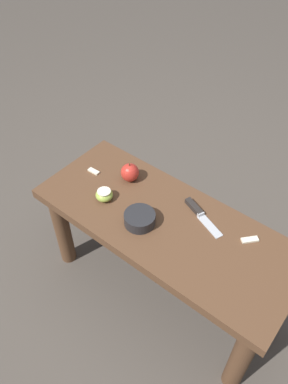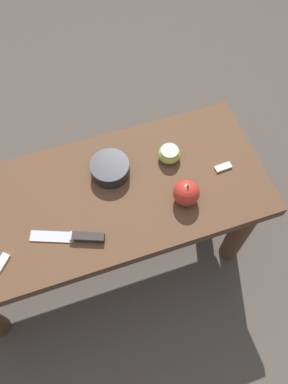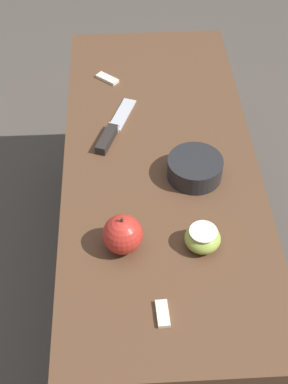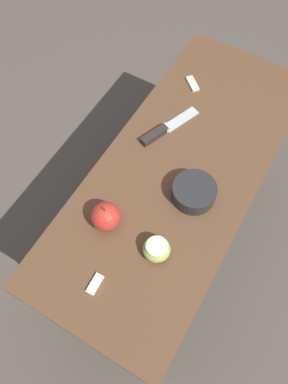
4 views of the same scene
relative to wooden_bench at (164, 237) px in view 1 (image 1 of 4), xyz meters
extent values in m
plane|color=#4C443D|center=(0.00, 0.00, -0.38)|extent=(8.00, 8.00, 0.00)
cube|color=brown|center=(0.00, 0.00, 0.08)|extent=(1.04, 0.43, 0.04)
cylinder|color=brown|center=(-0.46, -0.15, -0.16)|extent=(0.07, 0.07, 0.44)
cylinder|color=brown|center=(0.46, -0.15, -0.16)|extent=(0.07, 0.07, 0.44)
cylinder|color=brown|center=(-0.46, 0.15, -0.16)|extent=(0.07, 0.07, 0.44)
cylinder|color=brown|center=(0.46, 0.15, -0.16)|extent=(0.07, 0.07, 0.44)
cube|color=#B7BABF|center=(-0.15, -0.08, 0.10)|extent=(0.12, 0.07, 0.00)
cube|color=#B7BABF|center=(-0.09, -0.10, 0.11)|extent=(0.02, 0.03, 0.02)
cube|color=#282321|center=(-0.05, -0.12, 0.11)|extent=(0.09, 0.05, 0.02)
sphere|color=red|center=(0.25, -0.09, 0.14)|extent=(0.08, 0.08, 0.08)
cylinder|color=#4C3319|center=(0.25, -0.09, 0.18)|extent=(0.01, 0.01, 0.01)
ellipsoid|color=#9EB747|center=(0.25, 0.06, 0.12)|extent=(0.07, 0.07, 0.04)
cylinder|color=silver|center=(0.25, 0.06, 0.14)|extent=(0.05, 0.05, 0.00)
cube|color=silver|center=(0.40, -0.02, 0.10)|extent=(0.05, 0.02, 0.01)
cube|color=silver|center=(-0.29, -0.12, 0.10)|extent=(0.06, 0.06, 0.01)
cylinder|color=#232326|center=(0.07, 0.07, 0.12)|extent=(0.12, 0.12, 0.05)
camera|label=1|loc=(-0.51, 0.76, 1.18)|focal=35.00mm
camera|label=2|loc=(-0.02, -0.52, 1.08)|focal=35.00mm
camera|label=3|loc=(0.87, -0.08, 0.92)|focal=50.00mm
camera|label=4|loc=(0.53, 0.19, 1.00)|focal=35.00mm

